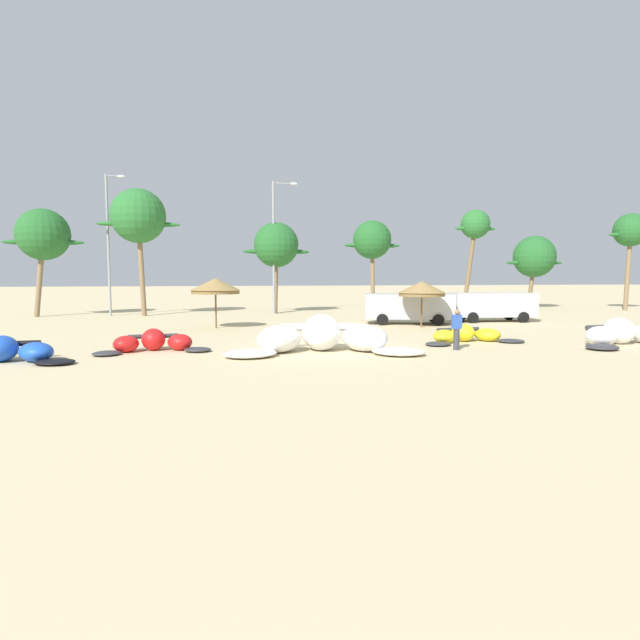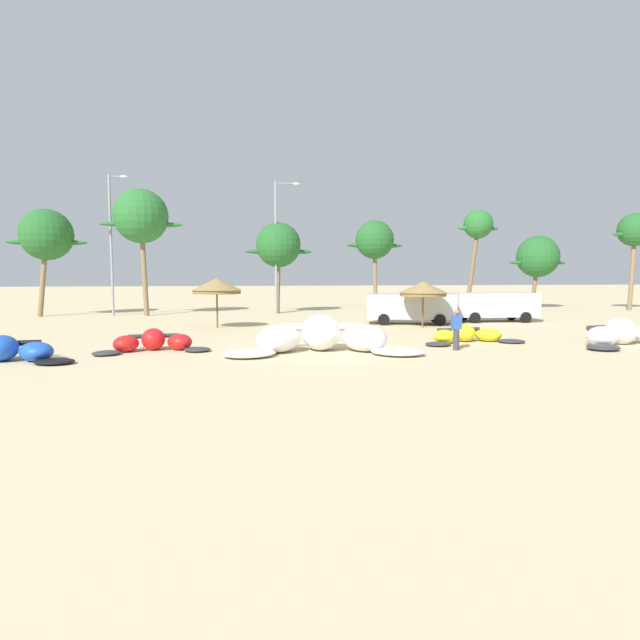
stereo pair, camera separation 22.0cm
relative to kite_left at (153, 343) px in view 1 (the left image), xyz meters
name	(u,v)px [view 1 (the left image)]	position (x,y,z in m)	size (l,w,h in m)	color
ground_plane	(328,349)	(6.85, -0.62, -0.33)	(260.00, 260.00, 0.00)	beige
kite_left	(153,343)	(0.00, 0.00, 0.00)	(4.56, 2.30, 0.87)	#333338
kite_left_of_center	(322,338)	(6.48, -1.40, 0.21)	(7.83, 3.97, 1.42)	white
kite_center	(466,335)	(13.35, 0.33, -0.03)	(5.01, 2.50, 0.79)	#333338
kite_right_of_center	(625,335)	(19.62, -1.79, 0.10)	(5.99, 3.08, 1.14)	#333338
beach_umbrella_near_van	(215,286)	(2.32, 8.61, 2.04)	(2.81, 2.81, 2.81)	brown
beach_umbrella_middle	(422,289)	(13.86, 6.89, 1.88)	(2.73, 2.73, 2.64)	brown
parked_van	(490,305)	(19.67, 9.70, 0.76)	(5.46, 2.67, 1.84)	silver
parked_car_second	(407,306)	(13.80, 9.12, 0.76)	(5.66, 3.35, 1.84)	#B2B7BC
person_near_kites	(457,329)	(11.83, -1.90, 0.49)	(0.36, 0.24, 1.62)	#383842
palm_leftmost	(43,235)	(-9.82, 19.29, 5.49)	(5.50, 3.67, 7.72)	#7F6647
palm_left	(138,217)	(-3.21, 18.72, 6.87)	(5.89, 3.92, 9.23)	#7F6647
palm_left_of_gap	(276,246)	(6.90, 19.76, 4.97)	(5.26, 3.51, 7.11)	#7F6647
palm_center_left	(372,241)	(15.56, 22.67, 5.65)	(4.99, 3.33, 7.73)	#7F6647
palm_center_right	(475,227)	(24.21, 20.81, 6.82)	(3.74, 2.49, 8.61)	brown
palm_right_of_gap	(534,257)	(30.30, 21.32, 4.29)	(5.56, 3.71, 6.52)	brown
palm_right	(631,232)	(36.81, 17.61, 6.34)	(4.18, 2.79, 8.21)	#7F6647
lamppost_west	(109,239)	(-5.36, 19.34, 5.31)	(1.41, 0.24, 10.29)	gray
lamppost_west_center	(276,241)	(6.78, 19.12, 5.30)	(1.96, 0.24, 10.14)	gray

